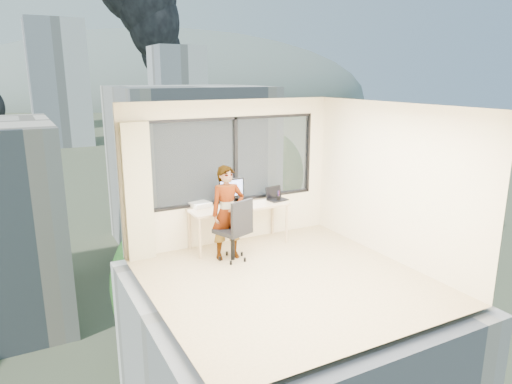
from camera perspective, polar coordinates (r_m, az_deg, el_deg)
floor at (r=7.15m, az=3.81°, el=-10.73°), size 4.00×4.00×0.01m
ceiling at (r=6.50m, az=4.19°, el=10.54°), size 4.00×4.00×0.01m
wall_front at (r=5.20m, az=15.70°, el=-5.58°), size 4.00×0.01×2.60m
wall_left at (r=5.94m, az=-12.68°, el=-2.89°), size 0.01×4.00×2.60m
wall_right at (r=7.92m, az=16.39°, el=1.14°), size 0.01×4.00×2.60m
window_wall at (r=8.41m, az=-2.89°, el=4.00°), size 3.30×0.16×1.55m
curtain at (r=7.81m, az=-14.32°, el=-0.04°), size 0.45×0.14×2.30m
desk at (r=8.37m, az=-2.11°, el=-4.17°), size 1.80×0.60×0.75m
chair at (r=7.68m, az=-2.92°, el=-4.56°), size 0.72×0.72×1.09m
person at (r=7.71m, az=-3.51°, el=-2.56°), size 0.61×0.43×1.59m
monitor at (r=8.23m, az=-3.07°, el=0.01°), size 0.50×0.13×0.50m
game_console at (r=8.24m, az=-6.87°, el=-1.54°), size 0.38×0.34×0.08m
laptop at (r=8.59m, az=2.68°, el=-0.29°), size 0.41×0.42×0.23m
cellphone at (r=8.05m, az=-3.03°, el=-2.09°), size 0.11×0.07×0.01m
pen_cup at (r=8.58m, az=2.81°, el=-0.78°), size 0.09×0.09×0.09m
handbag at (r=8.75m, az=2.07°, el=-0.14°), size 0.26×0.14×0.19m
exterior_ground at (r=126.70m, az=-26.10°, el=5.03°), size 400.00×400.00×0.04m
near_bldg_b at (r=47.03m, az=-8.14°, el=3.00°), size 14.00×13.00×16.00m
near_bldg_c at (r=48.83m, az=16.59°, el=-0.65°), size 12.00×10.00×10.00m
far_tower_b at (r=126.04m, az=-23.15°, el=12.17°), size 13.00×13.00×30.00m
far_tower_c at (r=153.41m, az=-9.63°, el=12.50°), size 15.00×15.00×26.00m
hill_b at (r=341.97m, az=-10.37°, el=11.11°), size 300.00×220.00×96.00m
tree_b at (r=27.65m, az=-9.38°, el=-12.92°), size 7.60×7.60×9.00m
tree_c at (r=53.50m, az=1.35°, el=1.21°), size 8.40×8.40×10.00m
smoke_plume_b at (r=186.53m, az=-10.01°, el=21.38°), size 30.00×18.00×70.00m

